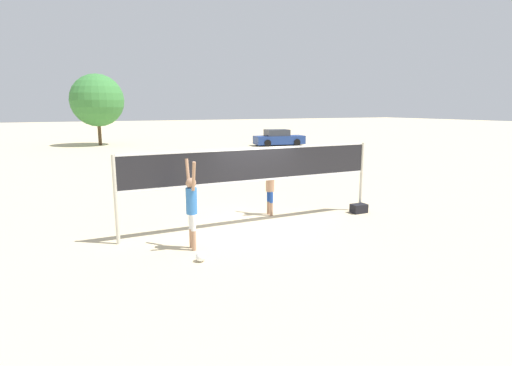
{
  "coord_description": "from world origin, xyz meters",
  "views": [
    {
      "loc": [
        -5.08,
        -10.58,
        3.52
      ],
      "look_at": [
        0.0,
        0.0,
        1.3
      ],
      "focal_mm": 28.0,
      "sensor_mm": 36.0,
      "label": 1
    }
  ],
  "objects_px": {
    "gear_bag": "(359,208)",
    "volleyball_net": "(256,169)",
    "parked_car_near": "(279,138)",
    "player_spiker": "(192,203)",
    "tree_left_cluster": "(97,100)",
    "player_blocker": "(270,185)",
    "volleyball": "(201,257)"
  },
  "relations": [
    {
      "from": "player_spiker",
      "to": "tree_left_cluster",
      "type": "relative_size",
      "value": 0.34
    },
    {
      "from": "volleyball_net",
      "to": "player_spiker",
      "type": "xyz_separation_m",
      "value": [
        -2.36,
        -1.23,
        -0.52
      ]
    },
    {
      "from": "gear_bag",
      "to": "tree_left_cluster",
      "type": "height_order",
      "value": "tree_left_cluster"
    },
    {
      "from": "volleyball_net",
      "to": "volleyball",
      "type": "bearing_deg",
      "value": -139.14
    },
    {
      "from": "volleyball",
      "to": "tree_left_cluster",
      "type": "xyz_separation_m",
      "value": [
        0.42,
        32.02,
        4.05
      ]
    },
    {
      "from": "player_blocker",
      "to": "volleyball_net",
      "type": "bearing_deg",
      "value": -47.67
    },
    {
      "from": "player_blocker",
      "to": "parked_car_near",
      "type": "height_order",
      "value": "player_blocker"
    },
    {
      "from": "volleyball",
      "to": "parked_car_near",
      "type": "bearing_deg",
      "value": 57.61
    },
    {
      "from": "player_spiker",
      "to": "parked_car_near",
      "type": "height_order",
      "value": "player_spiker"
    },
    {
      "from": "player_spiker",
      "to": "volleyball",
      "type": "relative_size",
      "value": 9.68
    },
    {
      "from": "parked_car_near",
      "to": "player_blocker",
      "type": "bearing_deg",
      "value": -111.43
    },
    {
      "from": "volleyball_net",
      "to": "player_spiker",
      "type": "distance_m",
      "value": 2.71
    },
    {
      "from": "player_spiker",
      "to": "gear_bag",
      "type": "relative_size",
      "value": 4.3
    },
    {
      "from": "player_blocker",
      "to": "parked_car_near",
      "type": "bearing_deg",
      "value": 150.5
    },
    {
      "from": "volleyball_net",
      "to": "gear_bag",
      "type": "distance_m",
      "value": 4.09
    },
    {
      "from": "player_spiker",
      "to": "tree_left_cluster",
      "type": "xyz_separation_m",
      "value": [
        0.34,
        31.14,
        2.96
      ]
    },
    {
      "from": "player_spiker",
      "to": "parked_car_near",
      "type": "relative_size",
      "value": 0.46
    },
    {
      "from": "volleyball",
      "to": "volleyball_net",
      "type": "bearing_deg",
      "value": 40.86
    },
    {
      "from": "gear_bag",
      "to": "parked_car_near",
      "type": "bearing_deg",
      "value": 67.54
    },
    {
      "from": "player_blocker",
      "to": "gear_bag",
      "type": "relative_size",
      "value": 3.73
    },
    {
      "from": "player_blocker",
      "to": "volleyball",
      "type": "xyz_separation_m",
      "value": [
        -3.35,
        -2.94,
        -0.91
      ]
    },
    {
      "from": "volleyball_net",
      "to": "player_blocker",
      "type": "height_order",
      "value": "volleyball_net"
    },
    {
      "from": "volleyball_net",
      "to": "player_blocker",
      "type": "distance_m",
      "value": 1.41
    },
    {
      "from": "volleyball",
      "to": "gear_bag",
      "type": "bearing_deg",
      "value": 16.79
    },
    {
      "from": "player_spiker",
      "to": "player_blocker",
      "type": "distance_m",
      "value": 3.86
    },
    {
      "from": "gear_bag",
      "to": "tree_left_cluster",
      "type": "relative_size",
      "value": 0.08
    },
    {
      "from": "gear_bag",
      "to": "volleyball_net",
      "type": "bearing_deg",
      "value": 176.38
    },
    {
      "from": "parked_car_near",
      "to": "tree_left_cluster",
      "type": "relative_size",
      "value": 0.74
    },
    {
      "from": "gear_bag",
      "to": "player_spiker",
      "type": "bearing_deg",
      "value": -170.83
    },
    {
      "from": "gear_bag",
      "to": "parked_car_near",
      "type": "height_order",
      "value": "parked_car_near"
    },
    {
      "from": "volleyball_net",
      "to": "gear_bag",
      "type": "relative_size",
      "value": 15.37
    },
    {
      "from": "player_blocker",
      "to": "tree_left_cluster",
      "type": "distance_m",
      "value": 29.4
    }
  ]
}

